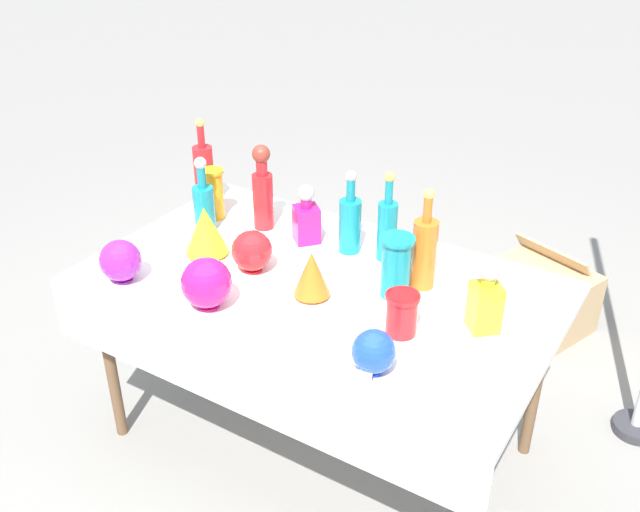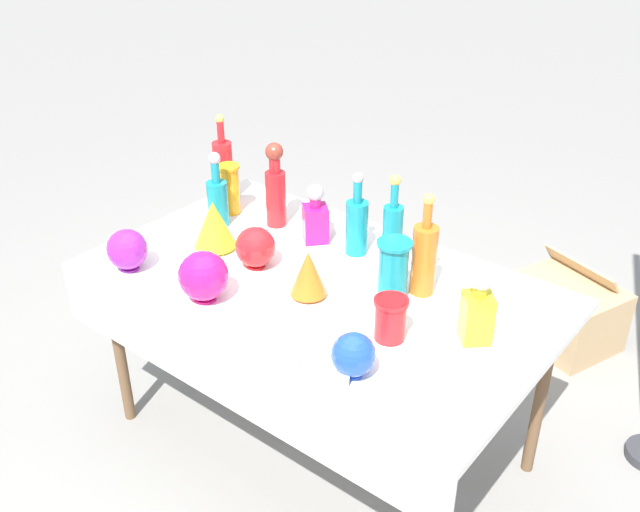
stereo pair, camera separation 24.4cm
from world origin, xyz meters
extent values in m
plane|color=gray|center=(0.00, 0.00, 0.00)|extent=(40.00, 40.00, 0.00)
cube|color=white|center=(0.00, 0.00, 0.74)|extent=(1.63, 0.97, 0.03)
cube|color=white|center=(0.00, -0.49, 0.64)|extent=(1.63, 0.01, 0.23)
cylinder|color=brown|center=(-0.71, -0.38, 0.36)|extent=(0.04, 0.04, 0.73)
cylinder|color=brown|center=(-0.71, 0.38, 0.36)|extent=(0.04, 0.04, 0.73)
cylinder|color=brown|center=(0.71, 0.38, 0.36)|extent=(0.04, 0.04, 0.73)
cylinder|color=red|center=(-0.41, 0.23, 0.87)|extent=(0.08, 0.08, 0.23)
cylinder|color=red|center=(-0.41, 0.23, 1.02)|extent=(0.04, 0.04, 0.07)
sphere|color=maroon|center=(-0.41, 0.23, 1.07)|extent=(0.07, 0.07, 0.07)
cylinder|color=red|center=(-0.73, 0.27, 0.89)|extent=(0.08, 0.08, 0.26)
cylinder|color=red|center=(-0.73, 0.27, 1.07)|extent=(0.03, 0.03, 0.09)
sphere|color=gold|center=(-0.73, 0.27, 1.12)|extent=(0.04, 0.04, 0.04)
cylinder|color=teal|center=(-0.02, 0.24, 0.86)|extent=(0.08, 0.08, 0.21)
cylinder|color=teal|center=(-0.02, 0.24, 1.01)|extent=(0.03, 0.03, 0.08)
sphere|color=#B2B2B7|center=(-0.02, 0.24, 1.06)|extent=(0.04, 0.04, 0.04)
cylinder|color=teal|center=(0.12, 0.26, 0.87)|extent=(0.07, 0.07, 0.22)
cylinder|color=teal|center=(0.12, 0.26, 1.03)|extent=(0.03, 0.03, 0.09)
sphere|color=gold|center=(0.12, 0.26, 1.09)|extent=(0.04, 0.04, 0.04)
cylinder|color=teal|center=(-0.59, 0.09, 0.85)|extent=(0.08, 0.08, 0.18)
cylinder|color=teal|center=(-0.59, 0.09, 0.99)|extent=(0.03, 0.03, 0.09)
sphere|color=#B2B2B7|center=(-0.59, 0.09, 1.05)|extent=(0.05, 0.05, 0.05)
cylinder|color=orange|center=(0.32, 0.16, 0.88)|extent=(0.08, 0.08, 0.25)
cylinder|color=orange|center=(0.32, 0.16, 1.05)|extent=(0.03, 0.03, 0.09)
sphere|color=gold|center=(0.32, 0.16, 1.11)|extent=(0.04, 0.04, 0.04)
cube|color=#C61972|center=(-0.20, 0.22, 0.83)|extent=(0.13, 0.13, 0.14)
cylinder|color=#C61972|center=(-0.20, 0.22, 0.92)|extent=(0.04, 0.04, 0.04)
sphere|color=#B2B2B7|center=(-0.20, 0.22, 0.96)|extent=(0.06, 0.06, 0.06)
cube|color=yellow|center=(0.59, 0.03, 0.84)|extent=(0.12, 0.12, 0.16)
cylinder|color=yellow|center=(0.59, 0.03, 0.94)|extent=(0.04, 0.04, 0.04)
sphere|color=#B2B2B7|center=(0.59, 0.03, 0.98)|extent=(0.07, 0.07, 0.07)
cylinder|color=teal|center=(0.26, 0.06, 0.87)|extent=(0.10, 0.10, 0.22)
cylinder|color=teal|center=(0.26, 0.06, 0.97)|extent=(0.12, 0.12, 0.01)
cylinder|color=red|center=(0.38, -0.13, 0.83)|extent=(0.10, 0.10, 0.14)
cylinder|color=red|center=(0.38, -0.13, 0.89)|extent=(0.11, 0.11, 0.01)
cylinder|color=orange|center=(-0.63, 0.20, 0.87)|extent=(0.08, 0.08, 0.21)
cylinder|color=orange|center=(-0.63, 0.20, 0.96)|extent=(0.09, 0.09, 0.01)
cylinder|color=orange|center=(0.03, -0.10, 0.77)|extent=(0.06, 0.06, 0.01)
cone|color=orange|center=(0.03, -0.10, 0.85)|extent=(0.13, 0.13, 0.16)
cylinder|color=yellow|center=(-0.46, -0.06, 0.77)|extent=(0.08, 0.08, 0.01)
cone|color=yellow|center=(-0.46, -0.06, 0.86)|extent=(0.16, 0.16, 0.18)
cylinder|color=red|center=(-0.24, -0.07, 0.76)|extent=(0.07, 0.07, 0.01)
sphere|color=red|center=(-0.24, -0.07, 0.84)|extent=(0.15, 0.15, 0.15)
cylinder|color=blue|center=(0.39, -0.34, 0.76)|extent=(0.06, 0.06, 0.01)
sphere|color=blue|center=(0.39, -0.34, 0.83)|extent=(0.13, 0.13, 0.13)
cylinder|color=purple|center=(-0.59, -0.36, 0.76)|extent=(0.07, 0.07, 0.01)
sphere|color=purple|center=(-0.59, -0.36, 0.84)|extent=(0.15, 0.15, 0.15)
cylinder|color=#C61972|center=(-0.23, -0.33, 0.76)|extent=(0.08, 0.08, 0.01)
sphere|color=#C61972|center=(-0.23, -0.33, 0.85)|extent=(0.17, 0.17, 0.17)
cube|color=white|center=(0.23, -0.43, 0.78)|extent=(0.05, 0.02, 0.04)
cube|color=white|center=(0.54, -0.41, 0.78)|extent=(0.05, 0.02, 0.04)
cube|color=white|center=(0.39, -0.40, 0.78)|extent=(0.06, 0.02, 0.04)
cube|color=tan|center=(0.49, 1.27, 0.15)|extent=(0.56, 0.51, 0.31)
cube|color=tan|center=(0.49, 1.38, 0.35)|extent=(0.41, 0.21, 0.09)
camera|label=1|loc=(1.12, -1.80, 2.07)|focal=40.00mm
camera|label=2|loc=(1.32, -1.66, 2.07)|focal=40.00mm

